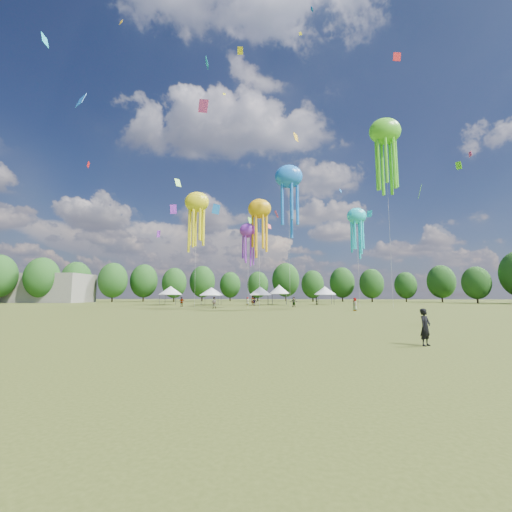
{
  "coord_description": "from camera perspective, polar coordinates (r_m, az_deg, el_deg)",
  "views": [
    {
      "loc": [
        2.29,
        -17.8,
        2.12
      ],
      "look_at": [
        0.08,
        15.0,
        6.0
      ],
      "focal_mm": 23.19,
      "sensor_mm": 36.0,
      "label": 1
    }
  ],
  "objects": [
    {
      "name": "hangar",
      "position": [
        116.56,
        -35.88,
        -4.54
      ],
      "size": [
        40.0,
        12.0,
        8.0
      ],
      "primitive_type": "cube",
      "color": "gray",
      "rests_on": "ground"
    },
    {
      "name": "festival_tents",
      "position": [
        72.4,
        -1.36,
        -5.98
      ],
      "size": [
        38.93,
        11.18,
        4.4
      ],
      "color": "#47474C",
      "rests_on": "ground"
    },
    {
      "name": "observer_main",
      "position": [
        15.86,
        27.18,
        -10.86
      ],
      "size": [
        0.67,
        0.64,
        1.55
      ],
      "primitive_type": "imported",
      "rotation": [
        0.0,
        0.0,
        0.67
      ],
      "color": "black",
      "rests_on": "ground"
    },
    {
      "name": "show_kites",
      "position": [
        60.28,
        7.03,
        11.23
      ],
      "size": [
        38.92,
        11.23,
        32.27
      ],
      "color": "#EAAA0E",
      "rests_on": "ground"
    },
    {
      "name": "treeline",
      "position": [
        80.67,
        -0.53,
        -3.59
      ],
      "size": [
        201.57,
        95.24,
        13.43
      ],
      "color": "#38281C",
      "rests_on": "ground"
    },
    {
      "name": "ground",
      "position": [
        18.07,
        -3.55,
        -13.45
      ],
      "size": [
        300.0,
        300.0,
        0.0
      ],
      "primitive_type": "plane",
      "color": "#384416",
      "rests_on": "ground"
    },
    {
      "name": "spectators_far",
      "position": [
        62.59,
        2.78,
        -7.87
      ],
      "size": [
        28.65,
        29.31,
        1.91
      ],
      "color": "gray",
      "rests_on": "ground"
    },
    {
      "name": "small_kites",
      "position": [
        65.0,
        -0.46,
        18.42
      ],
      "size": [
        73.48,
        50.74,
        45.96
      ],
      "color": "#EAAA0E",
      "rests_on": "ground"
    },
    {
      "name": "spectator_near",
      "position": [
        53.07,
        -7.28,
        -8.0
      ],
      "size": [
        0.89,
        0.7,
        1.79
      ],
      "primitive_type": "imported",
      "rotation": [
        0.0,
        0.0,
        3.11
      ],
      "color": "gray",
      "rests_on": "ground"
    }
  ]
}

